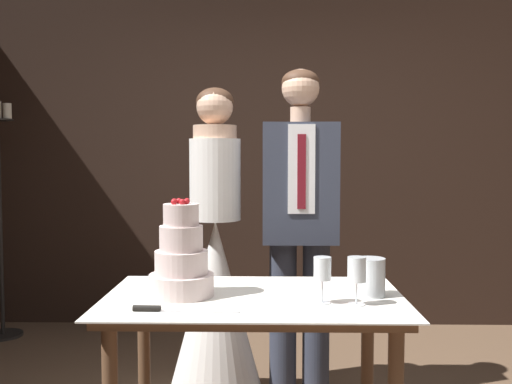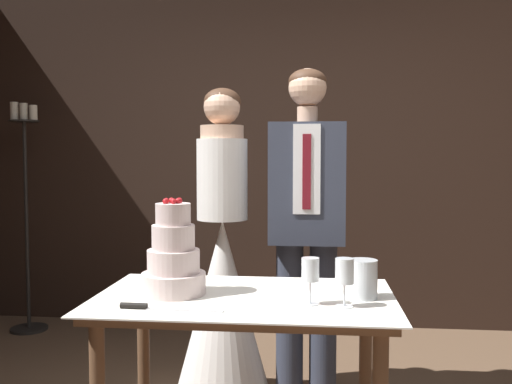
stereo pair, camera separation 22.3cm
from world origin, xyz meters
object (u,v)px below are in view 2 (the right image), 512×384
at_px(groom, 307,217).
at_px(cake_table, 245,323).
at_px(bride, 223,285).
at_px(candle_stand, 26,215).
at_px(hurricane_candle, 362,280).
at_px(cake_knife, 151,307).
at_px(wine_glass_middle, 345,274).
at_px(wine_glass_near, 310,272).
at_px(tiered_cake, 173,259).

bearing_deg(groom, cake_table, -104.77).
xyz_separation_m(cake_table, bride, (-0.23, 0.88, -0.05)).
bearing_deg(candle_stand, hurricane_candle, -38.71).
xyz_separation_m(hurricane_candle, candle_stand, (-2.38, 1.91, 0.03)).
distance_m(cake_knife, wine_glass_middle, 0.71).
height_order(wine_glass_middle, candle_stand, candle_stand).
relative_size(groom, candle_stand, 1.03).
bearing_deg(cake_table, hurricane_candle, 1.14).
distance_m(wine_glass_near, candle_stand, 2.98).
bearing_deg(cake_table, wine_glass_middle, -18.72).
distance_m(wine_glass_middle, bride, 1.22).
bearing_deg(groom, hurricane_candle, -75.30).
bearing_deg(candle_stand, cake_knife, -53.23).
relative_size(cake_table, tiered_cake, 3.05).
relative_size(wine_glass_near, groom, 0.10).
bearing_deg(wine_glass_near, hurricane_candle, 30.09).
xyz_separation_m(cake_knife, wine_glass_middle, (0.70, 0.10, 0.12)).
distance_m(wine_glass_middle, groom, 1.03).
distance_m(tiered_cake, candle_stand, 2.52).
xyz_separation_m(cake_knife, groom, (0.55, 1.12, 0.22)).
distance_m(cake_table, cake_knife, 0.41).
height_order(bride, groom, groom).
xyz_separation_m(cake_table, tiered_cake, (-0.29, 0.00, 0.25)).
relative_size(cake_knife, candle_stand, 0.22).
xyz_separation_m(cake_table, hurricane_candle, (0.46, 0.01, 0.18)).
bearing_deg(bride, candle_stand, 148.47).
bearing_deg(cake_table, candle_stand, 135.03).
xyz_separation_m(groom, candle_stand, (-2.15, 1.04, -0.12)).
bearing_deg(hurricane_candle, wine_glass_middle, -118.86).
height_order(cake_knife, wine_glass_near, wine_glass_near).
relative_size(cake_table, cake_knife, 3.09).
relative_size(cake_knife, bride, 0.22).
bearing_deg(cake_knife, tiered_cake, 85.68).
xyz_separation_m(tiered_cake, wine_glass_near, (0.55, -0.11, -0.02)).
height_order(wine_glass_near, bride, bride).
height_order(cake_table, candle_stand, candle_stand).
height_order(bride, candle_stand, candle_stand).
xyz_separation_m(wine_glass_near, candle_stand, (-2.18, 2.03, -0.02)).
distance_m(wine_glass_near, groom, 1.00).
distance_m(tiered_cake, hurricane_candle, 0.75).
bearing_deg(tiered_cake, cake_table, -0.18).
height_order(cake_table, bride, bride).
height_order(cake_knife, groom, groom).
height_order(cake_knife, bride, bride).
relative_size(tiered_cake, cake_knife, 1.01).
xyz_separation_m(wine_glass_near, groom, (-0.03, 0.99, 0.10)).
relative_size(wine_glass_near, candle_stand, 0.10).
bearing_deg(tiered_cake, wine_glass_near, -11.22).
bearing_deg(wine_glass_middle, wine_glass_near, 169.68).
distance_m(cake_table, bride, 0.92).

